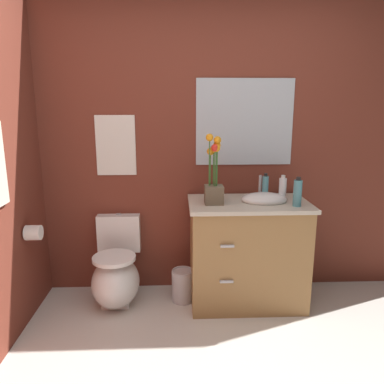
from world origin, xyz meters
TOP-DOWN VIEW (x-y plane):
  - wall_back at (0.20, 1.65)m, footprint 4.17×0.05m
  - toilet at (-0.72, 1.35)m, footprint 0.38×0.59m
  - vanity_cabinet at (0.35, 1.33)m, footprint 0.94×0.56m
  - flower_vase at (0.06, 1.28)m, footprint 0.14×0.14m
  - soap_bottle at (0.49, 1.41)m, footprint 0.05×0.05m
  - lotion_bottle at (0.62, 1.38)m, footprint 0.06×0.06m
  - hand_wash_bottle at (0.68, 1.18)m, footprint 0.06×0.06m
  - trash_bin at (-0.18, 1.36)m, footprint 0.18×0.18m
  - wall_poster at (-0.72, 1.62)m, footprint 0.32×0.01m
  - wall_mirror at (0.34, 1.62)m, footprint 0.80×0.01m
  - toilet_paper_roll at (-1.27, 1.16)m, footprint 0.11×0.11m

SIDE VIEW (x-z plane):
  - trash_bin at x=-0.18m, z-range 0.00..0.27m
  - toilet at x=-0.72m, z-range -0.10..0.59m
  - vanity_cabinet at x=0.35m, z-range -0.08..0.95m
  - toilet_paper_roll at x=-1.27m, z-range 0.62..0.74m
  - lotion_bottle at x=0.62m, z-range 0.84..1.04m
  - soap_bottle at x=0.49m, z-range 0.84..1.05m
  - hand_wash_bottle at x=0.68m, z-range 0.84..1.06m
  - flower_vase at x=0.06m, z-range 0.77..1.31m
  - wall_back at x=0.20m, z-range 0.00..2.50m
  - wall_poster at x=-0.72m, z-range 1.02..1.51m
  - wall_mirror at x=0.34m, z-range 1.10..1.80m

